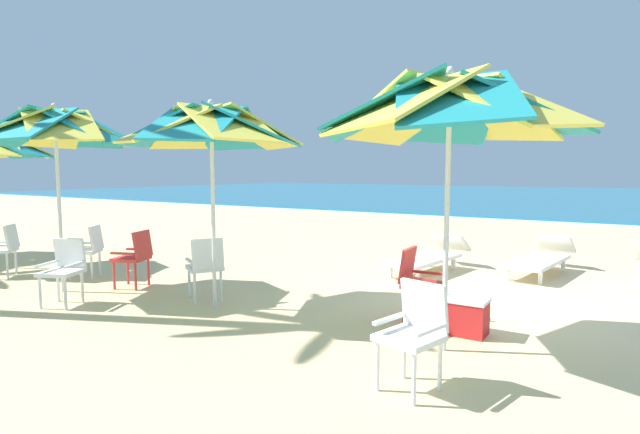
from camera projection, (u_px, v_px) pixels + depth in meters
ground_plane at (487, 306)px, 6.51m from camera, size 80.00×80.00×0.00m
sea at (600, 197)px, 32.09m from camera, size 80.00×36.00×0.10m
surf_foam at (573, 223)px, 16.60m from camera, size 80.00×0.70×0.01m
beach_umbrella_0 at (449, 109)px, 4.68m from camera, size 2.57×2.57×2.74m
plastic_chair_0 at (418, 280)px, 5.79m from camera, size 0.49×0.46×0.87m
plastic_chair_1 at (414, 329)px, 4.00m from camera, size 0.53×0.56×0.87m
beach_umbrella_1 at (211, 128)px, 6.21m from camera, size 2.34×2.34×2.65m
plastic_chair_2 at (206, 264)px, 6.73m from camera, size 0.62×0.61×0.87m
beach_umbrella_2 at (55, 129)px, 7.06m from camera, size 2.22×2.22×2.72m
plastic_chair_3 at (88, 248)px, 8.17m from camera, size 0.63×0.62×0.87m
plastic_chair_4 at (135, 255)px, 7.48m from camera, size 0.59×0.56×0.87m
plastic_chair_5 at (64, 267)px, 6.53m from camera, size 0.58×0.60×0.87m
plastic_chair_6 at (4, 247)px, 8.27m from camera, size 0.63×0.63×0.87m
sun_lounger_1 at (540, 258)px, 8.49m from camera, size 0.94×2.21×0.62m
sun_lounger_2 at (429, 256)px, 8.64m from camera, size 0.93×2.21×0.62m
cooler_box at (464, 316)px, 5.38m from camera, size 0.50×0.34×0.40m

